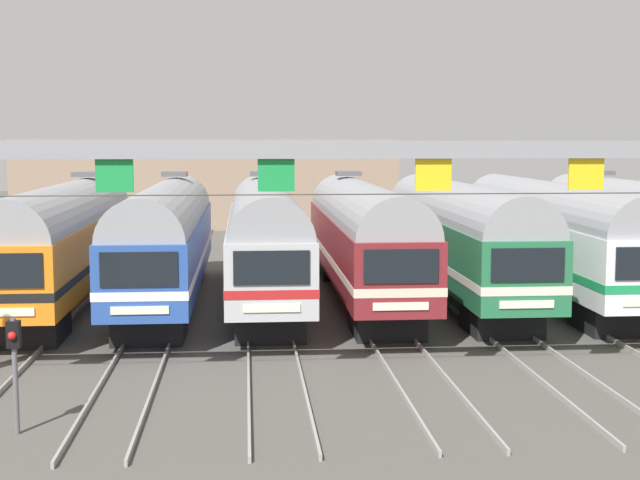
% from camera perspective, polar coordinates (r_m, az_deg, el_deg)
% --- Properties ---
extents(ground_plane, '(160.00, 160.00, 0.00)m').
position_cam_1_polar(ground_plane, '(36.51, 2.68, -3.87)').
color(ground_plane, '#4C4944').
extents(track_bed, '(24.90, 70.00, 0.15)m').
position_cam_1_polar(track_bed, '(53.21, 0.33, -0.54)').
color(track_bed, gray).
rests_on(track_bed, ground).
extents(commuter_train_orange, '(2.88, 18.06, 5.05)m').
position_cam_1_polar(commuter_train_orange, '(36.51, -15.82, 0.15)').
color(commuter_train_orange, orange).
rests_on(commuter_train_orange, ground).
extents(commuter_train_blue, '(2.88, 18.06, 5.05)m').
position_cam_1_polar(commuter_train_blue, '(35.96, -9.71, 0.21)').
color(commuter_train_blue, '#284C9E').
rests_on(commuter_train_blue, ground).
extents(commuter_train_stainless, '(2.88, 18.06, 5.05)m').
position_cam_1_polar(commuter_train_stainless, '(35.83, -3.49, 0.27)').
color(commuter_train_stainless, '#B2B5BA').
rests_on(commuter_train_stainless, ground).
extents(commuter_train_maroon, '(2.88, 18.06, 5.05)m').
position_cam_1_polar(commuter_train_maroon, '(36.12, 2.71, 0.32)').
color(commuter_train_maroon, maroon).
rests_on(commuter_train_maroon, ground).
extents(commuter_train_green, '(2.88, 18.06, 5.05)m').
position_cam_1_polar(commuter_train_green, '(36.83, 8.73, 0.37)').
color(commuter_train_green, '#236B42').
rests_on(commuter_train_green, ground).
extents(commuter_train_white, '(2.88, 18.06, 4.77)m').
position_cam_1_polar(commuter_train_white, '(37.92, 14.48, 0.41)').
color(commuter_train_white, white).
rests_on(commuter_train_white, ground).
extents(catenary_gantry, '(28.64, 0.44, 6.97)m').
position_cam_1_polar(catenary_gantry, '(22.63, 7.16, 3.56)').
color(catenary_gantry, gray).
rests_on(catenary_gantry, ground).
extents(yard_signal_mast, '(0.28, 0.35, 2.60)m').
position_cam_1_polar(yard_signal_mast, '(21.07, -18.74, -6.80)').
color(yard_signal_mast, '#59595E').
rests_on(yard_signal_mast, ground).
extents(maintenance_building, '(27.43, 10.00, 6.48)m').
position_cam_1_polar(maintenance_building, '(69.26, -7.00, 3.66)').
color(maintenance_building, gray).
rests_on(maintenance_building, ground).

